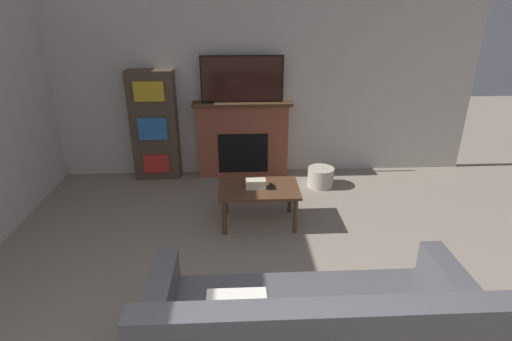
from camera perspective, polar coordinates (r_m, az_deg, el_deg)
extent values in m
cube|color=beige|center=(5.62, -1.05, 12.86)|extent=(6.34, 0.06, 2.70)
cube|color=brown|center=(5.69, -1.89, 4.32)|extent=(1.26, 0.22, 1.04)
cube|color=black|center=(5.63, -1.85, 2.47)|extent=(0.69, 0.01, 0.57)
cube|color=#4C331E|center=(5.52, -1.96, 9.54)|extent=(1.36, 0.28, 0.04)
cube|color=black|center=(5.45, -2.01, 12.92)|extent=(1.11, 0.03, 0.62)
cube|color=#331914|center=(5.44, -2.00, 12.89)|extent=(1.07, 0.01, 0.58)
cube|color=#4C4C51|center=(2.36, 9.88, -22.64)|extent=(2.11, 0.16, 0.44)
cube|color=#4C4C51|center=(2.87, -13.47, -21.96)|extent=(0.16, 0.95, 0.70)
cube|color=#4C4C51|center=(3.16, 26.38, -19.11)|extent=(0.16, 0.95, 0.70)
cube|color=silver|center=(2.58, -2.73, -19.77)|extent=(0.36, 0.14, 0.28)
cube|color=brown|center=(4.43, 0.42, -2.61)|extent=(0.89, 0.58, 0.03)
cylinder|color=brown|center=(4.33, -4.54, -6.68)|extent=(0.05, 0.05, 0.41)
cylinder|color=brown|center=(4.37, 5.65, -6.42)|extent=(0.05, 0.05, 0.41)
cylinder|color=brown|center=(4.74, -4.41, -3.90)|extent=(0.05, 0.05, 0.41)
cylinder|color=brown|center=(4.77, 4.88, -3.69)|extent=(0.05, 0.05, 0.41)
cube|color=beige|center=(4.40, -0.04, -1.92)|extent=(0.22, 0.12, 0.10)
cube|color=black|center=(4.43, 2.16, -2.27)|extent=(0.04, 0.15, 0.02)
cube|color=#4C3D2D|center=(5.71, -14.29, 6.21)|extent=(0.62, 0.26, 1.52)
cube|color=red|center=(5.74, -14.06, 0.96)|extent=(0.35, 0.03, 0.26)
cube|color=#2D70B7|center=(5.57, -14.56, 5.77)|extent=(0.38, 0.03, 0.30)
cube|color=gold|center=(5.45, -15.09, 10.84)|extent=(0.39, 0.03, 0.26)
cylinder|color=#BCB29E|center=(5.53, 9.22, -0.90)|extent=(0.35, 0.35, 0.26)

